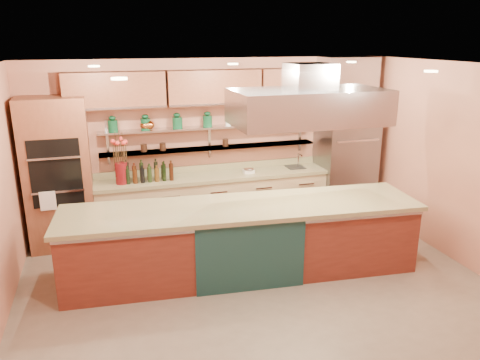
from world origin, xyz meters
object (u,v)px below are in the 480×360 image
object	(u,v)px
copper_kettle	(148,125)
green_canister	(178,123)
kitchen_scale	(249,170)
flower_vase	(122,173)
island	(242,239)
refrigerator	(345,158)

from	to	relation	value
copper_kettle	green_canister	bearing A→B (deg)	0.00
kitchen_scale	copper_kettle	size ratio (longest dim) A/B	0.92
flower_vase	green_canister	world-z (taller)	green_canister
green_canister	flower_vase	bearing A→B (deg)	-166.99
kitchen_scale	green_canister	size ratio (longest dim) A/B	1.10
flower_vase	kitchen_scale	bearing A→B (deg)	0.00
island	kitchen_scale	size ratio (longest dim) A/B	26.73
refrigerator	island	world-z (taller)	refrigerator
refrigerator	copper_kettle	world-z (taller)	refrigerator
flower_vase	green_canister	size ratio (longest dim) A/B	2.11
island	green_canister	distance (m)	2.32
island	copper_kettle	size ratio (longest dim) A/B	24.62
kitchen_scale	copper_kettle	distance (m)	1.81
refrigerator	green_canister	bearing A→B (deg)	175.51
refrigerator	flower_vase	world-z (taller)	refrigerator
flower_vase	copper_kettle	distance (m)	0.87
island	flower_vase	distance (m)	2.27
kitchen_scale	copper_kettle	bearing A→B (deg)	-176.49
island	flower_vase	bearing A→B (deg)	136.84
refrigerator	flower_vase	size ratio (longest dim) A/B	6.26
refrigerator	green_canister	xyz separation A→B (m)	(-2.93, 0.23, 0.74)
flower_vase	copper_kettle	size ratio (longest dim) A/B	1.77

